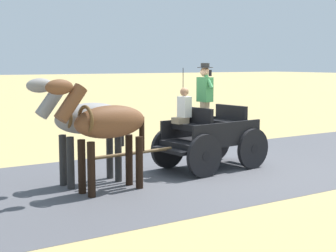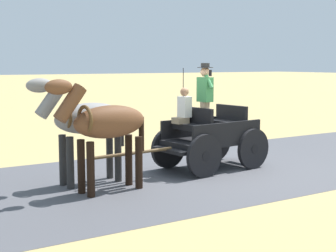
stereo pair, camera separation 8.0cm
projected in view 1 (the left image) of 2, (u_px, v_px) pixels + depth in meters
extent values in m
plane|color=tan|center=(213.00, 169.00, 11.97)|extent=(200.00, 200.00, 0.00)
cube|color=#4C4C51|center=(213.00, 169.00, 11.97)|extent=(5.68, 160.00, 0.01)
cube|color=black|center=(211.00, 141.00, 12.02)|extent=(1.40, 2.30, 0.12)
cube|color=black|center=(228.00, 132.00, 11.53)|extent=(0.25, 2.09, 0.44)
cube|color=black|center=(195.00, 127.00, 12.43)|extent=(0.25, 2.09, 0.44)
cube|color=black|center=(170.00, 151.00, 11.28)|extent=(1.10, 0.34, 0.08)
cube|color=black|center=(246.00, 144.00, 12.77)|extent=(0.74, 0.27, 0.06)
cube|color=black|center=(191.00, 127.00, 11.60)|extent=(1.05, 0.45, 0.14)
cube|color=black|center=(197.00, 117.00, 11.68)|extent=(1.02, 0.17, 0.44)
cube|color=black|center=(226.00, 124.00, 12.27)|extent=(1.05, 0.45, 0.14)
cube|color=black|center=(231.00, 114.00, 12.35)|extent=(1.02, 0.17, 0.44)
cylinder|color=black|center=(205.00, 156.00, 11.06)|extent=(0.19, 0.97, 0.96)
cylinder|color=black|center=(205.00, 156.00, 11.06)|extent=(0.14, 0.22, 0.21)
cylinder|color=black|center=(168.00, 148.00, 12.08)|extent=(0.19, 0.97, 0.96)
cylinder|color=black|center=(168.00, 148.00, 12.08)|extent=(0.14, 0.22, 0.21)
cylinder|color=black|center=(253.00, 149.00, 12.00)|extent=(0.19, 0.97, 0.96)
cylinder|color=black|center=(253.00, 149.00, 12.00)|extent=(0.14, 0.22, 0.21)
cylinder|color=black|center=(215.00, 142.00, 13.02)|extent=(0.19, 0.97, 0.96)
cylinder|color=black|center=(215.00, 142.00, 13.02)|extent=(0.14, 0.22, 0.21)
cylinder|color=brown|center=(134.00, 153.00, 10.68)|extent=(0.25, 2.00, 0.07)
cylinder|color=black|center=(183.00, 96.00, 11.75)|extent=(0.02, 0.02, 1.30)
cylinder|color=#998466|center=(205.00, 121.00, 11.63)|extent=(0.22, 0.22, 0.90)
cube|color=#387F47|center=(205.00, 89.00, 11.54)|extent=(0.36, 0.25, 0.56)
sphere|color=tan|center=(205.00, 72.00, 11.49)|extent=(0.22, 0.22, 0.22)
cylinder|color=black|center=(205.00, 67.00, 11.48)|extent=(0.36, 0.36, 0.01)
cylinder|color=black|center=(205.00, 65.00, 11.48)|extent=(0.20, 0.20, 0.10)
cylinder|color=#387F47|center=(209.00, 82.00, 11.36)|extent=(0.27, 0.10, 0.32)
cube|color=black|center=(210.00, 73.00, 11.27)|extent=(0.03, 0.07, 0.14)
cube|color=#998466|center=(180.00, 120.00, 11.71)|extent=(0.31, 0.34, 0.14)
cube|color=silver|center=(184.00, 107.00, 11.74)|extent=(0.32, 0.23, 0.48)
sphere|color=#9E7051|center=(184.00, 92.00, 11.70)|extent=(0.20, 0.20, 0.20)
ellipsoid|color=brown|center=(111.00, 122.00, 9.79)|extent=(0.72, 1.61, 0.64)
cylinder|color=black|center=(91.00, 170.00, 9.42)|extent=(0.15, 0.15, 1.05)
cylinder|color=black|center=(82.00, 167.00, 9.70)|extent=(0.15, 0.15, 1.05)
cylinder|color=black|center=(139.00, 163.00, 10.09)|extent=(0.15, 0.15, 1.05)
cylinder|color=black|center=(129.00, 160.00, 10.37)|extent=(0.15, 0.15, 1.05)
cylinder|color=brown|center=(71.00, 103.00, 9.22)|extent=(0.32, 0.67, 0.73)
ellipsoid|color=brown|center=(59.00, 87.00, 9.05)|extent=(0.27, 0.56, 0.28)
cube|color=black|center=(72.00, 101.00, 9.23)|extent=(0.11, 0.51, 0.56)
cylinder|color=black|center=(142.00, 134.00, 10.28)|extent=(0.11, 0.11, 0.70)
torus|color=brown|center=(86.00, 120.00, 9.44)|extent=(0.55, 0.13, 0.55)
ellipsoid|color=gray|center=(90.00, 118.00, 10.41)|extent=(0.65, 1.59, 0.64)
cylinder|color=#272726|center=(71.00, 163.00, 10.05)|extent=(0.15, 0.15, 1.05)
cylinder|color=#272726|center=(63.00, 160.00, 10.34)|extent=(0.15, 0.15, 1.05)
cylinder|color=#272726|center=(118.00, 157.00, 10.69)|extent=(0.15, 0.15, 1.05)
cylinder|color=#272726|center=(110.00, 155.00, 10.98)|extent=(0.15, 0.15, 1.05)
cylinder|color=gray|center=(51.00, 101.00, 9.87)|extent=(0.30, 0.66, 0.73)
ellipsoid|color=gray|center=(40.00, 85.00, 9.71)|extent=(0.25, 0.55, 0.28)
cube|color=#272726|center=(52.00, 99.00, 9.88)|extent=(0.09, 0.50, 0.56)
cylinder|color=#272726|center=(122.00, 130.00, 10.88)|extent=(0.11, 0.11, 0.70)
torus|color=brown|center=(66.00, 116.00, 10.08)|extent=(0.55, 0.10, 0.55)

